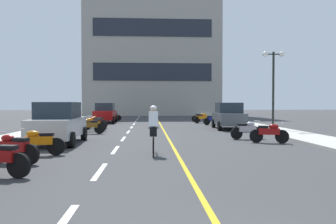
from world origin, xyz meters
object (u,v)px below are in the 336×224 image
motorcycle_5 (247,130)px  motorcycle_13 (113,116)px  motorcycle_12 (201,117)px  motorcycle_10 (213,119)px  motorcycle_2 (13,148)px  street_lamp_mid (273,72)px  parked_car_mid (229,116)px  cyclist_rider (153,129)px  motorcycle_4 (269,132)px  motorcycle_8 (95,123)px  parked_car_far (105,113)px  motorcycle_7 (93,124)px  motorcycle_6 (90,126)px  motorcycle_3 (39,142)px  motorcycle_11 (203,118)px  motorcycle_9 (96,121)px  parked_car_near (58,123)px

motorcycle_5 → motorcycle_13: same height
motorcycle_12 → motorcycle_13: size_ratio=1.01×
motorcycle_13 → motorcycle_10: bearing=-37.7°
motorcycle_13 → motorcycle_2: bearing=-90.7°
street_lamp_mid → motorcycle_10: size_ratio=3.07×
parked_car_mid → cyclist_rider: parked_car_mid is taller
motorcycle_4 → motorcycle_8: (-9.00, 8.12, 0.00)m
cyclist_rider → parked_car_mid: bearing=64.6°
motorcycle_12 → cyclist_rider: 21.05m
parked_car_far → motorcycle_7: parked_car_far is taller
motorcycle_5 → motorcycle_8: size_ratio=1.03×
motorcycle_6 → motorcycle_4: bearing=-29.6°
motorcycle_3 → motorcycle_2: bearing=-99.1°
street_lamp_mid → motorcycle_11: (-3.22, 8.59, -3.33)m
motorcycle_3 → motorcycle_4: bearing=18.9°
motorcycle_11 → motorcycle_13: 9.53m
motorcycle_7 → motorcycle_6: bearing=-86.5°
motorcycle_7 → motorcycle_10: same height
motorcycle_8 → motorcycle_11: same height
motorcycle_5 → motorcycle_10: bearing=87.7°
parked_car_mid → motorcycle_3: parked_car_mid is taller
motorcycle_9 → motorcycle_7: bearing=-85.4°
motorcycle_11 → motorcycle_13: same height
motorcycle_6 → motorcycle_10: 11.64m
motorcycle_6 → motorcycle_11: bearing=51.3°
parked_car_near → motorcycle_12: bearing=62.4°
motorcycle_10 → parked_car_near: bearing=-126.6°
motorcycle_4 → motorcycle_11: same height
motorcycle_2 → motorcycle_8: bearing=88.6°
motorcycle_2 → motorcycle_9: size_ratio=0.98×
motorcycle_9 → parked_car_far: bearing=91.8°
parked_car_near → motorcycle_12: size_ratio=2.49×
parked_car_far → motorcycle_13: parked_car_far is taller
parked_car_near → motorcycle_2: (0.00, -4.88, -0.44)m
parked_car_far → motorcycle_7: bearing=-87.3°
motorcycle_2 → motorcycle_8: 12.72m
street_lamp_mid → cyclist_rider: size_ratio=2.84×
motorcycle_5 → motorcycle_6: bearing=158.0°
parked_car_near → parked_car_mid: bearing=39.9°
motorcycle_10 → cyclist_rider: cyclist_rider is taller
street_lamp_mid → parked_car_near: 13.94m
motorcycle_9 → motorcycle_11: 10.33m
motorcycle_12 → parked_car_near: bearing=-117.6°
motorcycle_12 → parked_car_far: bearing=-172.3°
motorcycle_4 → motorcycle_13: bearing=114.6°
motorcycle_8 → motorcycle_2: bearing=-91.4°
motorcycle_3 → motorcycle_7: same height
motorcycle_5 → motorcycle_7: same height
parked_car_near → motorcycle_6: parked_car_near is taller
motorcycle_3 → motorcycle_8: bearing=89.7°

